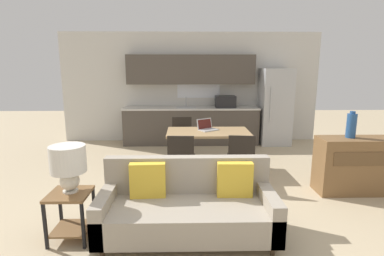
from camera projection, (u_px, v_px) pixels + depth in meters
ground_plane at (198, 241)px, 3.26m from camera, size 20.00×20.00×0.00m
wall_back at (191, 88)px, 7.52m from camera, size 6.40×0.07×2.70m
kitchen_counter at (192, 109)px, 7.33m from camera, size 3.28×0.65×2.15m
refrigerator at (275, 107)px, 7.26m from camera, size 0.70×0.74×1.83m
dining_table at (208, 135)px, 5.34m from camera, size 1.46×0.82×0.74m
couch at (188, 207)px, 3.33m from camera, size 1.90×0.80×0.84m
side_table at (70, 208)px, 3.24m from camera, size 0.43×0.43×0.53m
table_lamp at (68, 163)px, 3.17m from camera, size 0.37×0.37×0.51m
credenza at (355, 165)px, 4.46m from camera, size 1.12×0.44×0.84m
vase at (351, 125)px, 4.37m from camera, size 0.14×0.14×0.39m
dining_chair_near_left at (181, 157)px, 4.64m from camera, size 0.44×0.44×0.85m
dining_chair_near_right at (241, 157)px, 4.66m from camera, size 0.47×0.47×0.85m
dining_chair_far_left at (182, 135)px, 6.09m from camera, size 0.45×0.45×0.85m
laptop at (207, 127)px, 5.44m from camera, size 0.41×0.39×0.20m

